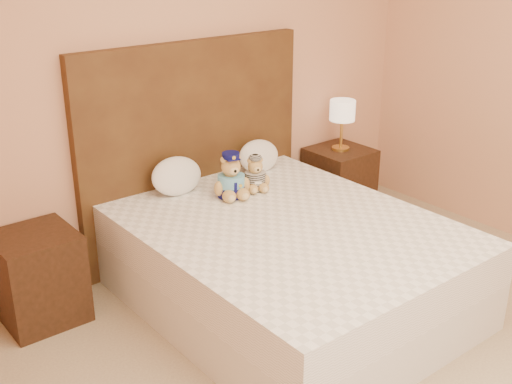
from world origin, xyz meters
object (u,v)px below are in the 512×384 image
(pillow_left, at_px, (177,174))
(pillow_right, at_px, (259,155))
(nightstand_left, at_px, (39,277))
(nightstand_right, at_px, (339,181))
(teddy_prisoner, at_px, (255,173))
(bed, at_px, (288,264))
(lamp, at_px, (342,113))
(teddy_police, at_px, (231,175))

(pillow_left, distance_m, pillow_right, 0.70)
(nightstand_left, xyz_separation_m, nightstand_right, (2.50, 0.00, 0.00))
(nightstand_left, xyz_separation_m, teddy_prisoner, (1.43, -0.25, 0.39))
(nightstand_left, xyz_separation_m, pillow_left, (0.99, 0.03, 0.40))
(bed, height_order, pillow_right, pillow_right)
(lamp, xyz_separation_m, pillow_right, (-0.81, 0.03, -0.18))
(pillow_left, bearing_deg, teddy_prisoner, -32.54)
(teddy_prisoner, xyz_separation_m, pillow_left, (-0.44, 0.28, 0.01))
(nightstand_right, xyz_separation_m, teddy_police, (-1.27, -0.25, 0.42))
(bed, xyz_separation_m, nightstand_left, (-1.25, 0.80, -0.00))
(lamp, xyz_separation_m, teddy_police, (-1.27, -0.25, -0.15))
(nightstand_right, bearing_deg, pillow_right, 177.89)
(bed, distance_m, pillow_left, 0.96)
(bed, xyz_separation_m, nightstand_right, (1.25, 0.80, -0.00))
(nightstand_left, height_order, teddy_prisoner, teddy_prisoner)
(nightstand_right, xyz_separation_m, teddy_prisoner, (-1.07, -0.25, 0.39))
(nightstand_left, relative_size, lamp, 1.38)
(teddy_police, distance_m, pillow_right, 0.54)
(lamp, relative_size, teddy_prisoner, 1.74)
(lamp, bearing_deg, pillow_right, 177.89)
(pillow_left, bearing_deg, bed, -72.67)
(nightstand_right, xyz_separation_m, lamp, (-0.00, 0.00, 0.57))
(nightstand_left, distance_m, pillow_right, 1.73)
(nightstand_left, bearing_deg, teddy_police, -11.49)
(nightstand_right, height_order, pillow_left, pillow_left)
(nightstand_left, bearing_deg, pillow_right, 1.02)
(lamp, height_order, pillow_left, lamp)
(nightstand_right, relative_size, teddy_police, 1.84)
(teddy_prisoner, bearing_deg, lamp, 34.00)
(bed, distance_m, pillow_right, 1.02)
(nightstand_left, distance_m, pillow_left, 1.07)
(nightstand_left, relative_size, pillow_left, 1.50)
(nightstand_right, xyz_separation_m, pillow_right, (-0.81, 0.03, 0.40))
(bed, bearing_deg, nightstand_left, 147.38)
(nightstand_left, xyz_separation_m, pillow_right, (1.69, 0.03, 0.40))
(pillow_left, bearing_deg, pillow_right, 0.00)
(pillow_right, bearing_deg, nightstand_left, -178.98)
(lamp, distance_m, pillow_left, 1.52)
(nightstand_right, distance_m, teddy_police, 1.36)
(nightstand_left, distance_m, lamp, 2.56)
(teddy_prisoner, height_order, pillow_right, pillow_right)
(teddy_prisoner, relative_size, pillow_left, 0.63)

